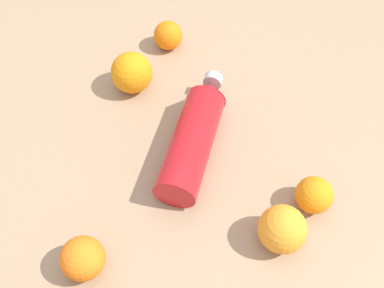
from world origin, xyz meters
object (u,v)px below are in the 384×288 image
at_px(orange_0, 82,258).
at_px(orange_2, 314,195).
at_px(orange_3, 132,73).
at_px(orange_1, 168,35).
at_px(orange_4, 282,229).
at_px(water_bottle, 195,134).

bearing_deg(orange_0, orange_2, 22.98).
distance_m(orange_0, orange_3, 0.39).
height_order(orange_1, orange_4, orange_4).
height_order(orange_0, orange_4, orange_4).
xyz_separation_m(orange_1, orange_3, (-0.05, -0.13, 0.01)).
bearing_deg(orange_4, water_bottle, 132.20).
xyz_separation_m(orange_0, orange_3, (0.00, 0.39, 0.01)).
bearing_deg(water_bottle, orange_3, 55.21).
bearing_deg(orange_2, orange_4, -127.33).
bearing_deg(orange_2, water_bottle, 154.48).
bearing_deg(orange_1, orange_0, -96.36).
distance_m(orange_0, orange_4, 0.31).
relative_size(orange_0, orange_4, 0.89).
height_order(water_bottle, orange_1, water_bottle).
distance_m(orange_0, orange_2, 0.39).
bearing_deg(orange_2, orange_3, 146.20).
bearing_deg(orange_4, orange_1, 119.10).
xyz_separation_m(orange_0, orange_4, (0.30, 0.08, 0.00)).
bearing_deg(orange_0, orange_1, 83.64).
xyz_separation_m(orange_2, orange_3, (-0.35, 0.24, 0.01)).
height_order(water_bottle, orange_2, water_bottle).
distance_m(orange_1, orange_2, 0.47).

